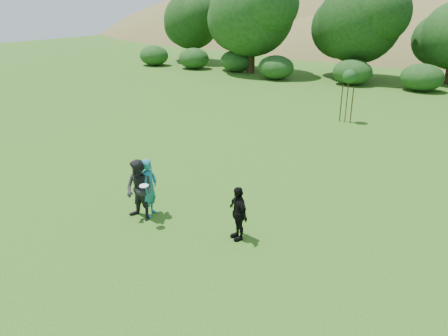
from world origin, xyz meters
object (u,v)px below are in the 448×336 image
(player_teal, at_px, (149,188))
(player_black, at_px, (238,213))
(player_grey, at_px, (139,190))
(sapling, at_px, (349,78))

(player_teal, xyz_separation_m, player_black, (3.03, 0.28, -0.14))
(player_teal, height_order, player_black, player_teal)
(player_grey, bearing_deg, player_black, 10.20)
(player_grey, height_order, player_black, player_grey)
(player_teal, distance_m, sapling, 14.34)
(player_black, distance_m, sapling, 14.12)
(player_black, relative_size, sapling, 0.55)
(player_grey, bearing_deg, sapling, 83.18)
(player_teal, xyz_separation_m, player_grey, (-0.07, -0.35, 0.02))
(player_teal, bearing_deg, sapling, -21.96)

